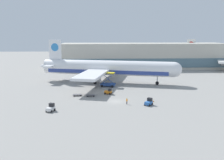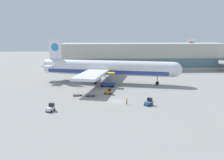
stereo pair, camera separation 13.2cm
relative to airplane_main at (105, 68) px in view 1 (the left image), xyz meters
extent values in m
plane|color=gray|center=(2.48, -28.02, -5.84)|extent=(400.00, 400.00, 0.00)
cube|color=#BCB7A8|center=(22.01, 41.33, 1.16)|extent=(90.00, 18.00, 14.00)
cube|color=slate|center=(22.01, 32.23, -1.99)|extent=(88.20, 0.20, 4.90)
cylinder|color=white|center=(0.77, -0.19, 0.26)|extent=(51.86, 18.22, 5.80)
cube|color=#2D428E|center=(0.77, -0.19, -1.04)|extent=(47.79, 17.10, 1.45)
sphere|color=white|center=(25.99, -6.49, 0.26)|extent=(5.68, 5.68, 5.68)
cone|color=white|center=(-24.46, 6.11, 0.26)|extent=(7.52, 6.89, 5.51)
cube|color=white|center=(-20.42, 5.10, 7.16)|extent=(5.15, 1.69, 8.00)
cylinder|color=#3384CC|center=(-20.42, 5.10, 8.12)|extent=(3.24, 1.31, 3.20)
cube|color=white|center=(-21.43, 5.35, 0.84)|extent=(6.64, 13.48, 0.50)
cube|color=white|center=(-1.75, 0.44, -0.46)|extent=(19.39, 48.51, 0.90)
cylinder|color=#9EA0A5|center=(-4.20, -9.34, -2.26)|extent=(4.75, 3.73, 2.80)
cylinder|color=#9EA0A5|center=(0.69, 10.22, -2.26)|extent=(4.75, 3.73, 2.80)
cylinder|color=#9EA0A5|center=(19.94, -4.98, -3.19)|extent=(0.36, 0.36, 4.00)
cylinder|color=black|center=(19.94, -4.98, -5.19)|extent=(1.48, 1.19, 1.30)
cylinder|color=#9EA0A5|center=(-4.04, -2.29, -3.19)|extent=(0.36, 0.36, 4.00)
cylinder|color=black|center=(-4.04, -2.29, -5.19)|extent=(1.48, 1.19, 1.30)
cylinder|color=#9EA0A5|center=(-2.49, 3.92, -3.19)|extent=(0.36, 0.36, 4.00)
cylinder|color=black|center=(-2.49, 3.92, -5.19)|extent=(1.48, 1.19, 1.30)
cone|color=white|center=(48.09, 49.14, -0.06)|extent=(7.59, 7.14, 5.22)
cube|color=white|center=(51.73, 47.63, 6.48)|extent=(4.71, 2.27, 7.58)
cylinder|color=red|center=(51.73, 47.63, 7.39)|extent=(3.00, 1.64, 3.03)
cube|color=white|center=(50.82, 48.01, 0.49)|extent=(7.87, 12.69, 0.47)
cube|color=white|center=(68.57, 40.64, -0.75)|extent=(24.44, 44.93, 0.85)
cylinder|color=#9EA0A5|center=(72.24, 49.47, -2.45)|extent=(4.69, 3.98, 2.65)
cylinder|color=#9EA0A5|center=(66.05, 38.41, -3.33)|extent=(0.34, 0.34, 3.79)
cylinder|color=black|center=(66.05, 38.41, -5.22)|extent=(1.46, 1.26, 1.23)
cylinder|color=#9EA0A5|center=(68.37, 44.01, -3.33)|extent=(0.34, 0.34, 3.79)
cylinder|color=black|center=(68.37, 44.01, -5.22)|extent=(1.46, 1.26, 1.23)
cube|color=#284C99|center=(0.84, -7.38, -5.04)|extent=(5.77, 4.17, 0.70)
cube|color=#B2B2B7|center=(0.84, -7.38, -1.15)|extent=(5.48, 3.96, 0.30)
cube|color=yellow|center=(0.84, -7.38, -0.60)|extent=(5.48, 3.96, 0.08)
cube|color=#284C99|center=(0.84, -7.38, -2.92)|extent=(4.18, 1.19, 3.67)
cube|color=#284C99|center=(0.84, -7.38, -2.92)|extent=(4.18, 1.19, 3.67)
cylinder|color=black|center=(3.10, -6.40, -5.39)|extent=(0.96, 0.57, 0.90)
cylinder|color=black|center=(2.37, -9.31, -5.39)|extent=(0.96, 0.57, 0.90)
cylinder|color=black|center=(-0.69, -5.45, -5.39)|extent=(0.96, 0.57, 0.90)
cylinder|color=black|center=(-1.41, -8.36, -5.39)|extent=(0.96, 0.57, 0.90)
cube|color=orange|center=(0.49, -19.15, -5.14)|extent=(2.61, 2.01, 0.80)
cube|color=black|center=(1.11, -19.34, -4.29)|extent=(1.22, 1.45, 0.90)
cube|color=black|center=(1.67, -19.51, -5.42)|extent=(0.52, 1.25, 0.24)
cylinder|color=black|center=(1.47, -18.71, -5.54)|extent=(0.64, 0.41, 0.60)
cylinder|color=black|center=(1.06, -20.05, -5.54)|extent=(0.64, 0.41, 0.60)
cylinder|color=black|center=(-0.07, -18.24, -5.54)|extent=(0.64, 0.41, 0.60)
cylinder|color=black|center=(-0.48, -19.58, -5.54)|extent=(0.64, 0.41, 0.60)
cube|color=silver|center=(-14.76, -36.69, -5.14)|extent=(2.11, 2.64, 0.80)
cube|color=black|center=(-14.54, -36.08, -4.29)|extent=(1.47, 1.27, 0.90)
cube|color=black|center=(-14.34, -35.54, -5.42)|extent=(1.24, 0.58, 0.24)
cylinder|color=black|center=(-15.14, -35.70, -5.54)|extent=(0.43, 0.65, 0.60)
cylinder|color=black|center=(-13.82, -36.18, -5.54)|extent=(0.43, 0.65, 0.60)
cylinder|color=black|center=(-15.69, -37.21, -5.54)|extent=(0.43, 0.65, 0.60)
cylinder|color=black|center=(-14.38, -37.69, -5.54)|extent=(0.43, 0.65, 0.60)
cube|color=#2D66B7|center=(11.30, -32.50, -5.14)|extent=(2.56, 2.66, 0.80)
cube|color=black|center=(11.72, -32.01, -4.29)|extent=(1.53, 1.49, 0.90)
cube|color=black|center=(12.10, -31.57, -5.42)|extent=(1.06, 0.94, 0.24)
cylinder|color=black|center=(11.29, -31.44, -5.54)|extent=(0.57, 0.61, 0.60)
cylinder|color=black|center=(12.36, -32.35, -5.54)|extent=(0.57, 0.61, 0.60)
cylinder|color=black|center=(10.25, -32.66, -5.54)|extent=(0.57, 0.61, 0.60)
cylinder|color=black|center=(11.31, -33.57, -5.54)|extent=(0.57, 0.61, 0.60)
cube|color=#56565B|center=(-9.39, -20.98, -5.42)|extent=(2.97, 1.85, 0.12)
cube|color=#56565B|center=(-7.55, -20.74, -5.42)|extent=(0.90, 0.20, 0.08)
cylinder|color=black|center=(-8.50, -20.22, -5.66)|extent=(0.38, 0.19, 0.36)
cylinder|color=black|center=(-8.33, -21.49, -5.66)|extent=(0.38, 0.19, 0.36)
cylinder|color=black|center=(-10.44, -20.48, -5.66)|extent=(0.38, 0.19, 0.36)
cylinder|color=black|center=(-10.28, -21.74, -5.66)|extent=(0.38, 0.19, 0.36)
cube|color=#56565B|center=(-5.10, -21.86, -5.42)|extent=(2.97, 1.85, 0.12)
cube|color=#56565B|center=(-3.27, -21.63, -5.42)|extent=(0.90, 0.20, 0.08)
cylinder|color=black|center=(-4.21, -21.11, -5.66)|extent=(0.38, 0.19, 0.36)
cylinder|color=black|center=(-4.05, -22.37, -5.66)|extent=(0.38, 0.19, 0.36)
cylinder|color=black|center=(-6.16, -21.36, -5.66)|extent=(0.38, 0.19, 0.36)
cylinder|color=black|center=(-5.99, -22.62, -5.66)|extent=(0.38, 0.19, 0.36)
cylinder|color=black|center=(5.37, -31.08, -5.41)|extent=(0.14, 0.14, 0.86)
cylinder|color=black|center=(5.45, -31.27, -5.41)|extent=(0.14, 0.14, 0.86)
cube|color=orange|center=(5.41, -31.18, -4.65)|extent=(0.35, 0.42, 0.65)
cylinder|color=orange|center=(5.31, -30.96, -4.62)|extent=(0.09, 0.09, 0.58)
cylinder|color=orange|center=(5.51, -31.39, -4.62)|extent=(0.09, 0.09, 0.58)
sphere|color=tan|center=(5.41, -31.18, -4.21)|extent=(0.23, 0.23, 0.23)
sphere|color=yellow|center=(5.41, -31.18, -4.15)|extent=(0.22, 0.22, 0.22)
cube|color=black|center=(13.45, -29.15, -5.82)|extent=(0.40, 0.40, 0.04)
cone|color=orange|center=(13.45, -29.15, -5.47)|extent=(0.32, 0.32, 0.65)
cylinder|color=white|center=(13.45, -29.15, -5.44)|extent=(0.19, 0.19, 0.09)
camera|label=1|loc=(-1.90, -98.46, 13.94)|focal=40.00mm
camera|label=2|loc=(-1.76, -98.47, 13.94)|focal=40.00mm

